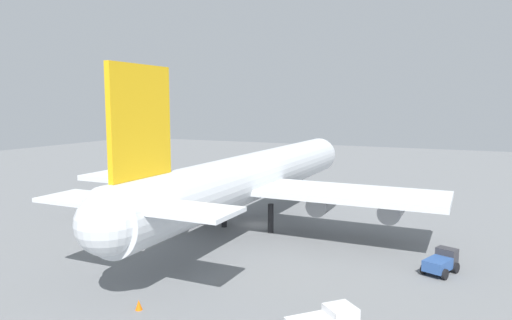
# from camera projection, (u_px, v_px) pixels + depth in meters

# --- Properties ---
(ground_plane) EXTENTS (235.03, 235.03, 0.00)m
(ground_plane) POSITION_uv_depth(u_px,v_px,m) (256.00, 225.00, 60.16)
(ground_plane) COLOR slate
(cargo_airplane) EXTENTS (58.76, 46.53, 18.74)m
(cargo_airplane) POSITION_uv_depth(u_px,v_px,m) (255.00, 176.00, 59.17)
(cargo_airplane) COLOR silver
(cargo_airplane) RESTS_ON ground_plane
(pushback_tractor) EXTENTS (4.18, 3.30, 2.11)m
(pushback_tractor) POSITION_uv_depth(u_px,v_px,m) (441.00, 262.00, 42.88)
(pushback_tractor) COLOR #333338
(pushback_tractor) RESTS_ON ground_plane
(safety_cone_nose) EXTENTS (0.50, 0.50, 0.71)m
(safety_cone_nose) POSITION_uv_depth(u_px,v_px,m) (330.00, 189.00, 82.96)
(safety_cone_nose) COLOR orange
(safety_cone_nose) RESTS_ON ground_plane
(safety_cone_tail) EXTENTS (0.55, 0.55, 0.79)m
(safety_cone_tail) POSITION_uv_depth(u_px,v_px,m) (139.00, 305.00, 35.27)
(safety_cone_tail) COLOR orange
(safety_cone_tail) RESTS_ON ground_plane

